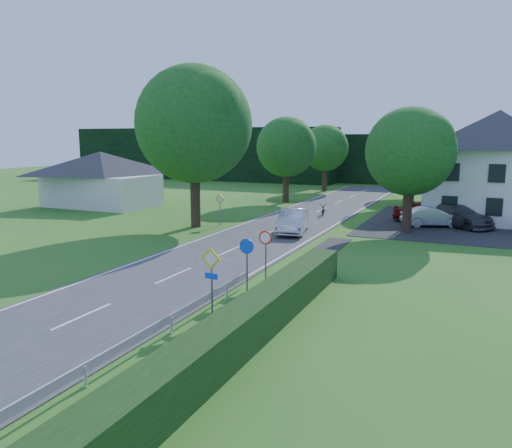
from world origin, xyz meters
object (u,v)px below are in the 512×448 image
at_px(moving_car, 293,221).
at_px(parked_car_red, 423,212).
at_px(streetlight, 407,166).
at_px(parked_car_grey, 457,215).
at_px(parked_car_silver_a, 432,217).
at_px(parasol, 464,208).
at_px(motorcycle, 323,209).

bearing_deg(moving_car, parked_car_red, 35.62).
relative_size(streetlight, parked_car_grey, 1.41).
bearing_deg(parked_car_silver_a, streetlight, 94.39).
xyz_separation_m(parked_car_grey, parasol, (0.37, 3.09, 0.18)).
height_order(streetlight, parked_car_red, streetlight).
xyz_separation_m(streetlight, motorcycle, (-6.96, 2.88, -3.92)).
bearing_deg(parked_car_grey, parked_car_silver_a, 155.32).
xyz_separation_m(parked_car_red, parked_car_grey, (2.47, -1.09, 0.04)).
bearing_deg(moving_car, motorcycle, 79.89).
distance_m(moving_car, parked_car_grey, 12.56).
height_order(streetlight, motorcycle, streetlight).
distance_m(parked_car_red, parasol, 3.48).
bearing_deg(parked_car_grey, motorcycle, 121.20).
bearing_deg(motorcycle, parasol, -2.53).
bearing_deg(motorcycle, parked_car_red, -12.76).
relative_size(streetlight, parked_car_red, 1.74).
relative_size(streetlight, moving_car, 1.61).
relative_size(parked_car_grey, parasol, 2.55).
relative_size(motorcycle, parasol, 0.87).
height_order(motorcycle, parked_car_grey, parked_car_grey).
distance_m(motorcycle, parked_car_red, 8.00).
bearing_deg(moving_car, parasol, 32.66).
relative_size(moving_car, parked_car_red, 1.08).
bearing_deg(parasol, parked_car_silver_a, -116.82).
bearing_deg(parked_car_silver_a, parked_car_grey, -85.29).
distance_m(motorcycle, parasol, 11.05).
bearing_deg(streetlight, parked_car_grey, 28.62).
distance_m(moving_car, parasol, 14.85).
relative_size(motorcycle, parked_car_red, 0.42).
bearing_deg(streetlight, parasol, 52.29).
xyz_separation_m(motorcycle, parked_car_grey, (10.46, -0.98, 0.32)).
height_order(motorcycle, parked_car_red, parked_car_red).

